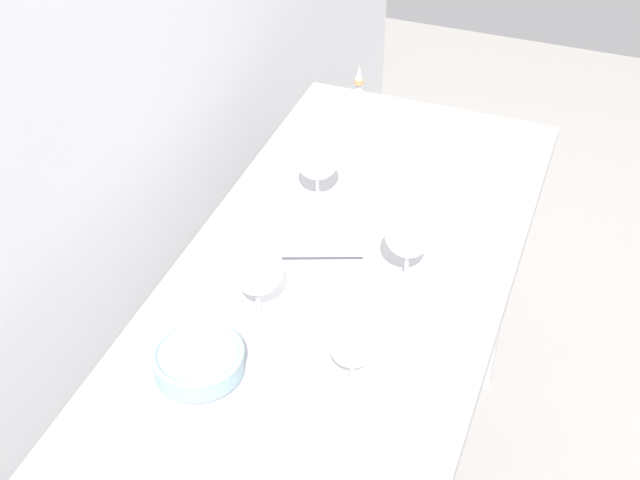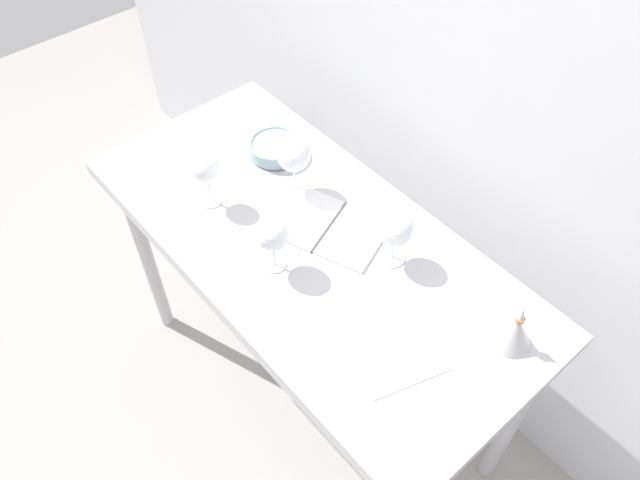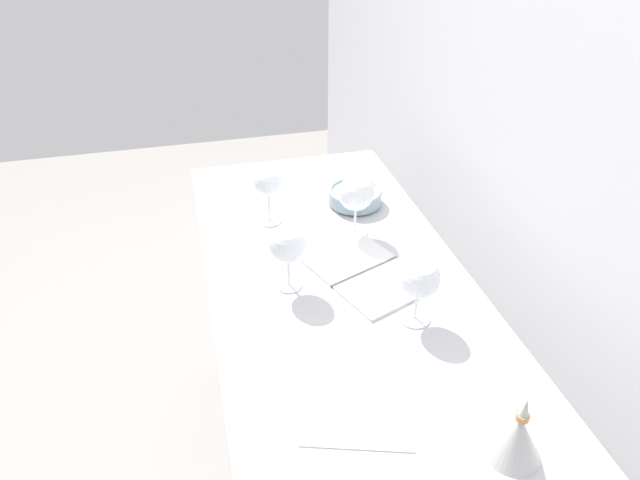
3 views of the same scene
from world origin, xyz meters
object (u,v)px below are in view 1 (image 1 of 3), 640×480
object	(u,v)px
wine_glass_near_left	(353,346)
wine_glass_far_right	(317,160)
open_notebook	(310,260)
decanter_funnel	(358,100)
wine_glass_near_center	(409,235)
tasting_sheet_upper	(435,167)
tasting_bowl	(199,360)
wine_glass_far_left	(257,270)

from	to	relation	value
wine_glass_near_left	wine_glass_far_right	distance (m)	0.56
wine_glass_far_right	open_notebook	world-z (taller)	wine_glass_far_right
open_notebook	decanter_funnel	bearing A→B (deg)	-12.24
wine_glass_far_right	decanter_funnel	world-z (taller)	wine_glass_far_right
decanter_funnel	wine_glass_near_center	bearing A→B (deg)	-153.00
decanter_funnel	tasting_sheet_upper	bearing A→B (deg)	-122.54
tasting_bowl	wine_glass_far_left	bearing A→B (deg)	-17.15
wine_glass_far_right	open_notebook	distance (m)	0.23
wine_glass_near_left	tasting_bowl	distance (m)	0.29
wine_glass_far_right	tasting_bowl	bearing A→B (deg)	177.76
wine_glass_near_left	tasting_bowl	xyz separation A→B (m)	(-0.04, 0.27, -0.10)
wine_glass_near_left	tasting_sheet_upper	xyz separation A→B (m)	(0.72, 0.04, -0.12)
decanter_funnel	wine_glass_far_left	bearing A→B (deg)	-175.56
open_notebook	tasting_bowl	world-z (taller)	tasting_bowl
wine_glass_near_left	decanter_funnel	distance (m)	0.92
wine_glass_far_left	tasting_sheet_upper	distance (m)	0.64
wine_glass_far_right	wine_glass_far_left	bearing A→B (deg)	-175.99
wine_glass_far_left	open_notebook	size ratio (longest dim) A/B	0.49
wine_glass_far_left	open_notebook	distance (m)	0.23
tasting_bowl	decanter_funnel	size ratio (longest dim) A/B	1.16
tasting_sheet_upper	decanter_funnel	distance (m)	0.29
wine_glass_near_center	tasting_sheet_upper	world-z (taller)	wine_glass_near_center
tasting_sheet_upper	wine_glass_far_right	bearing A→B (deg)	154.86
open_notebook	tasting_sheet_upper	size ratio (longest dim) A/B	1.73
wine_glass_far_left	tasting_sheet_upper	size ratio (longest dim) A/B	0.85
open_notebook	tasting_bowl	bearing A→B (deg)	146.28
wine_glass_far_left	wine_glass_near_center	size ratio (longest dim) A/B	1.02
wine_glass_far_right	decanter_funnel	bearing A→B (deg)	4.89
wine_glass_far_left	tasting_sheet_upper	world-z (taller)	wine_glass_far_left
tasting_bowl	decanter_funnel	bearing A→B (deg)	0.70
wine_glass_far_right	decanter_funnel	size ratio (longest dim) A/B	1.16
wine_glass_near_left	decanter_funnel	bearing A→B (deg)	17.82
wine_glass_near_left	open_notebook	distance (m)	0.38
tasting_sheet_upper	tasting_bowl	world-z (taller)	tasting_bowl
wine_glass_near_center	tasting_bowl	bearing A→B (deg)	141.58
wine_glass_far_right	wine_glass_near_left	bearing A→B (deg)	-153.48
wine_glass_near_center	wine_glass_far_right	world-z (taller)	wine_glass_near_center
wine_glass_near_center	decanter_funnel	world-z (taller)	wine_glass_near_center
wine_glass_near_center	decanter_funnel	distance (m)	0.64
wine_glass_near_center	open_notebook	size ratio (longest dim) A/B	0.48
wine_glass_near_left	tasting_sheet_upper	bearing A→B (deg)	3.31
wine_glass_near_center	tasting_bowl	size ratio (longest dim) A/B	1.06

